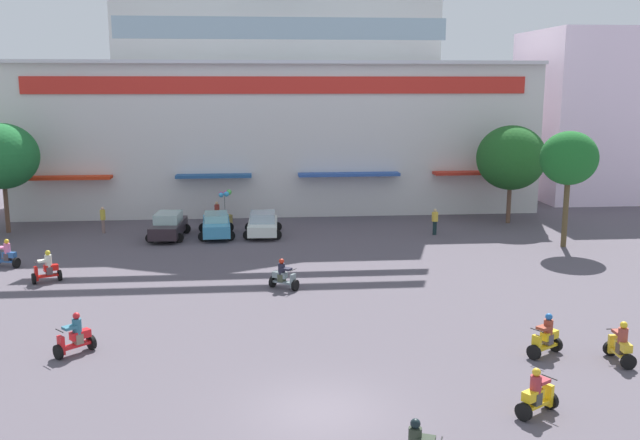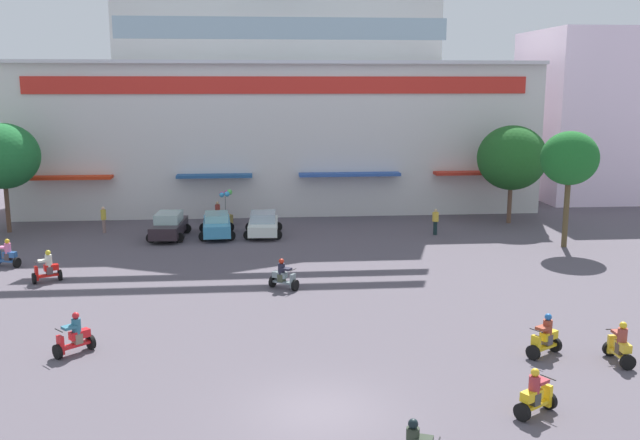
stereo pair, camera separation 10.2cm
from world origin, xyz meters
name	(u,v)px [view 2 (the right image)]	position (x,y,z in m)	size (l,w,h in m)	color
ground_plane	(295,285)	(0.00, 13.00, 0.00)	(128.00, 128.00, 0.00)	#544C56
colonial_building	(278,93)	(0.00, 36.29, 8.56)	(37.38, 17.32, 19.82)	silver
flank_building_right	(600,115)	(26.54, 37.33, 6.76)	(11.24, 10.51, 13.51)	white
plaza_tree_0	(3,156)	(-17.52, 26.57, 4.86)	(4.46, 4.66, 6.93)	brown
plaza_tree_1	(512,158)	(15.29, 26.69, 4.43)	(4.61, 4.50, 6.60)	brown
plaza_tree_3	(570,159)	(16.01, 19.52, 5.12)	(3.30, 2.90, 6.70)	brown
parked_car_0	(169,225)	(-7.14, 23.97, 0.78)	(2.45, 4.41, 1.57)	#2C2227
parked_car_1	(217,225)	(-4.24, 24.16, 0.75)	(2.39, 4.28, 1.47)	#4093BF
parked_car_2	(263,224)	(-1.37, 24.15, 0.74)	(2.46, 4.05, 1.47)	silver
scooter_rider_0	(47,269)	(-11.77, 14.64, 0.64)	(1.41, 1.05, 1.56)	black
scooter_rider_1	(620,346)	(10.50, 2.71, 0.62)	(0.53, 1.37, 1.50)	black
scooter_rider_2	(283,277)	(-0.57, 12.49, 0.58)	(1.42, 1.19, 1.43)	black
scooter_rider_3	(7,255)	(-14.67, 17.72, 0.61)	(1.47, 0.95, 1.49)	black
scooter_rider_4	(536,396)	(6.16, -0.75, 0.60)	(1.44, 1.17, 1.45)	black
scooter_rider_6	(75,337)	(-8.17, 5.21, 0.61)	(1.39, 1.33, 1.50)	black
scooter_rider_8	(545,338)	(8.23, 3.58, 0.63)	(1.45, 1.17, 1.52)	black
pedestrian_0	(435,220)	(9.36, 23.41, 0.93)	(0.42, 0.42, 1.65)	#162829
pedestrian_1	(218,211)	(-4.38, 27.86, 0.89)	(0.47, 0.47, 1.57)	#26344A
pedestrian_2	(104,218)	(-11.43, 25.79, 0.97)	(0.46, 0.46, 1.70)	#81635D
balloon_vendor_cart	(226,211)	(-3.83, 27.52, 0.95)	(1.00, 1.08, 2.43)	olive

